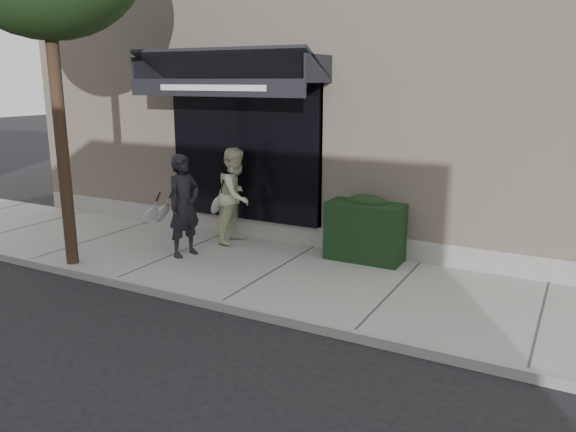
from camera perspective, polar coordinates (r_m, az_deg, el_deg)
The scene contains 7 objects.
ground at distance 9.25m, azimuth -1.38°, elevation -6.19°, with size 80.00×80.00×0.00m, color black.
sidewalk at distance 9.23m, azimuth -1.39°, elevation -5.84°, with size 20.00×3.00×0.12m, color #979692.
curb at distance 8.01m, azimuth -6.94°, elevation -9.01°, with size 20.00×0.10×0.14m, color gray.
building_facade at distance 13.24m, azimuth 9.40°, elevation 11.76°, with size 14.30×8.04×5.64m.
hedge at distance 9.70m, azimuth 7.94°, elevation -1.30°, with size 1.30×0.70×1.14m.
pedestrian_front at distance 9.89m, azimuth -10.55°, elevation 1.04°, with size 0.82×0.92×1.80m.
pedestrian_back at distance 10.61m, azimuth -5.28°, elevation 2.09°, with size 0.71×0.89×1.80m.
Camera 1 is at (4.31, -7.55, 3.15)m, focal length 35.00 mm.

